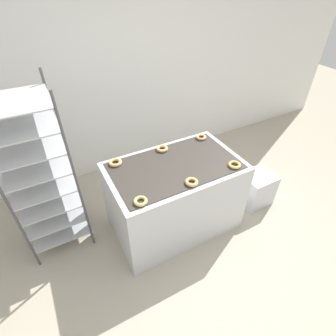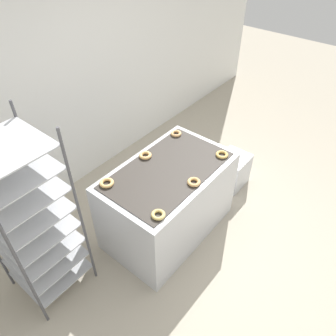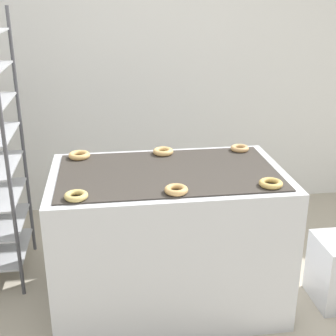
{
  "view_description": "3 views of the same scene",
  "coord_description": "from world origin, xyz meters",
  "px_view_note": "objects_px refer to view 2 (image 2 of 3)",
  "views": [
    {
      "loc": [
        -1.04,
        -1.13,
        2.48
      ],
      "look_at": [
        0.0,
        0.82,
        0.74
      ],
      "focal_mm": 28.0,
      "sensor_mm": 36.0,
      "label": 1
    },
    {
      "loc": [
        -1.86,
        -0.85,
        2.95
      ],
      "look_at": [
        0.0,
        0.67,
        0.9
      ],
      "focal_mm": 35.0,
      "sensor_mm": 36.0,
      "label": 2
    },
    {
      "loc": [
        -0.34,
        -1.83,
        1.86
      ],
      "look_at": [
        0.0,
        0.67,
        0.9
      ],
      "focal_mm": 50.0,
      "sensor_mm": 36.0,
      "label": 3
    }
  ],
  "objects_px": {
    "donut_near_right": "(222,155)",
    "donut_far_right": "(176,134)",
    "glaze_bin": "(232,170)",
    "donut_near_left": "(158,215)",
    "donut_far_left": "(107,183)",
    "fryer_machine": "(168,201)",
    "baking_rack_cart": "(31,220)",
    "donut_far_center": "(145,155)",
    "donut_near_center": "(194,182)"
  },
  "relations": [
    {
      "from": "donut_near_right",
      "to": "donut_far_right",
      "type": "xyz_separation_m",
      "value": [
        -0.0,
        0.59,
        0.0
      ]
    },
    {
      "from": "glaze_bin",
      "to": "donut_near_left",
      "type": "relative_size",
      "value": 3.56
    },
    {
      "from": "donut_near_right",
      "to": "glaze_bin",
      "type": "bearing_deg",
      "value": 12.26
    },
    {
      "from": "glaze_bin",
      "to": "donut_near_left",
      "type": "xyz_separation_m",
      "value": [
        -1.61,
        -0.15,
        0.68
      ]
    },
    {
      "from": "donut_near_left",
      "to": "donut_near_right",
      "type": "relative_size",
      "value": 0.95
    },
    {
      "from": "donut_far_left",
      "to": "donut_near_left",
      "type": "bearing_deg",
      "value": -89.28
    },
    {
      "from": "fryer_machine",
      "to": "baking_rack_cart",
      "type": "height_order",
      "value": "baking_rack_cart"
    },
    {
      "from": "donut_far_center",
      "to": "donut_far_right",
      "type": "bearing_deg",
      "value": -0.03
    },
    {
      "from": "fryer_machine",
      "to": "donut_far_right",
      "type": "xyz_separation_m",
      "value": [
        0.51,
        0.3,
        0.46
      ]
    },
    {
      "from": "glaze_bin",
      "to": "donut_near_center",
      "type": "xyz_separation_m",
      "value": [
        -1.1,
        -0.15,
        0.68
      ]
    },
    {
      "from": "baking_rack_cart",
      "to": "donut_far_left",
      "type": "height_order",
      "value": "baking_rack_cart"
    },
    {
      "from": "donut_near_right",
      "to": "donut_far_right",
      "type": "relative_size",
      "value": 1.07
    },
    {
      "from": "fryer_machine",
      "to": "glaze_bin",
      "type": "distance_m",
      "value": 1.13
    },
    {
      "from": "donut_far_left",
      "to": "fryer_machine",
      "type": "bearing_deg",
      "value": -30.61
    },
    {
      "from": "fryer_machine",
      "to": "donut_far_left",
      "type": "distance_m",
      "value": 0.75
    },
    {
      "from": "fryer_machine",
      "to": "donut_near_left",
      "type": "xyz_separation_m",
      "value": [
        -0.51,
        -0.31,
        0.46
      ]
    },
    {
      "from": "donut_near_right",
      "to": "donut_far_right",
      "type": "bearing_deg",
      "value": 90.01
    },
    {
      "from": "donut_near_center",
      "to": "donut_near_right",
      "type": "bearing_deg",
      "value": 2.09
    },
    {
      "from": "donut_far_center",
      "to": "baking_rack_cart",
      "type": "bearing_deg",
      "value": 172.84
    },
    {
      "from": "fryer_machine",
      "to": "donut_far_right",
      "type": "height_order",
      "value": "donut_far_right"
    },
    {
      "from": "donut_near_left",
      "to": "donut_near_right",
      "type": "bearing_deg",
      "value": 1.19
    },
    {
      "from": "baking_rack_cart",
      "to": "donut_near_right",
      "type": "distance_m",
      "value": 1.88
    },
    {
      "from": "glaze_bin",
      "to": "donut_near_left",
      "type": "height_order",
      "value": "donut_near_left"
    },
    {
      "from": "glaze_bin",
      "to": "donut_far_center",
      "type": "height_order",
      "value": "donut_far_center"
    },
    {
      "from": "donut_near_center",
      "to": "donut_near_right",
      "type": "relative_size",
      "value": 0.97
    },
    {
      "from": "baking_rack_cart",
      "to": "glaze_bin",
      "type": "bearing_deg",
      "value": -15.01
    },
    {
      "from": "baking_rack_cart",
      "to": "donut_near_right",
      "type": "relative_size",
      "value": 13.9
    },
    {
      "from": "baking_rack_cart",
      "to": "donut_near_left",
      "type": "relative_size",
      "value": 14.65
    },
    {
      "from": "donut_far_center",
      "to": "donut_far_right",
      "type": "xyz_separation_m",
      "value": [
        0.5,
        -0.0,
        -0.0
      ]
    },
    {
      "from": "donut_near_left",
      "to": "fryer_machine",
      "type": "bearing_deg",
      "value": 31.35
    },
    {
      "from": "fryer_machine",
      "to": "donut_far_center",
      "type": "height_order",
      "value": "donut_far_center"
    },
    {
      "from": "donut_near_left",
      "to": "donut_near_center",
      "type": "height_order",
      "value": "donut_near_center"
    },
    {
      "from": "fryer_machine",
      "to": "glaze_bin",
      "type": "relative_size",
      "value": 3.17
    },
    {
      "from": "donut_far_left",
      "to": "glaze_bin",
      "type": "bearing_deg",
      "value": -16.11
    },
    {
      "from": "baking_rack_cart",
      "to": "donut_near_left",
      "type": "height_order",
      "value": "baking_rack_cart"
    },
    {
      "from": "baking_rack_cart",
      "to": "donut_far_left",
      "type": "distance_m",
      "value": 0.71
    },
    {
      "from": "fryer_machine",
      "to": "donut_near_right",
      "type": "xyz_separation_m",
      "value": [
        0.51,
        -0.29,
        0.45
      ]
    },
    {
      "from": "baking_rack_cart",
      "to": "glaze_bin",
      "type": "height_order",
      "value": "baking_rack_cart"
    },
    {
      "from": "donut_far_left",
      "to": "donut_far_center",
      "type": "bearing_deg",
      "value": -0.08
    },
    {
      "from": "donut_far_left",
      "to": "donut_far_right",
      "type": "bearing_deg",
      "value": -0.05
    },
    {
      "from": "donut_far_right",
      "to": "baking_rack_cart",
      "type": "bearing_deg",
      "value": 174.9
    },
    {
      "from": "donut_near_center",
      "to": "donut_far_center",
      "type": "bearing_deg",
      "value": 88.68
    },
    {
      "from": "baking_rack_cart",
      "to": "donut_near_center",
      "type": "relative_size",
      "value": 14.27
    },
    {
      "from": "glaze_bin",
      "to": "donut_near_right",
      "type": "relative_size",
      "value": 3.38
    },
    {
      "from": "fryer_machine",
      "to": "donut_far_left",
      "type": "xyz_separation_m",
      "value": [
        -0.52,
        0.31,
        0.46
      ]
    },
    {
      "from": "donut_near_center",
      "to": "donut_near_right",
      "type": "distance_m",
      "value": 0.52
    },
    {
      "from": "glaze_bin",
      "to": "donut_far_right",
      "type": "relative_size",
      "value": 3.6
    },
    {
      "from": "donut_near_left",
      "to": "donut_far_left",
      "type": "xyz_separation_m",
      "value": [
        -0.01,
        0.62,
        0.0
      ]
    },
    {
      "from": "fryer_machine",
      "to": "baking_rack_cart",
      "type": "relative_size",
      "value": 0.77
    },
    {
      "from": "baking_rack_cart",
      "to": "donut_far_right",
      "type": "xyz_separation_m",
      "value": [
        1.73,
        -0.15,
        -0.01
      ]
    }
  ]
}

